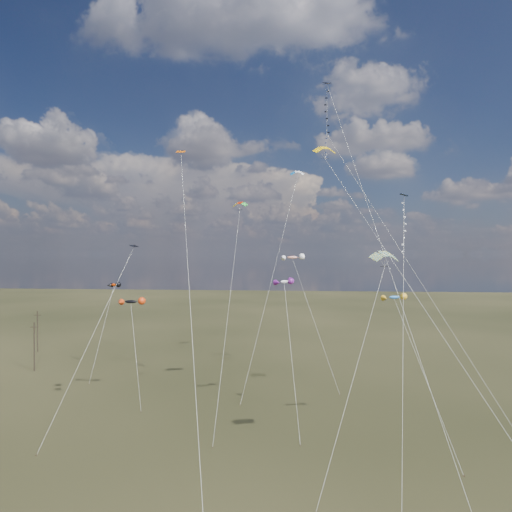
# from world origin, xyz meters

# --- Properties ---
(ground) EXTENTS (400.00, 400.00, 0.00)m
(ground) POSITION_xyz_m (0.00, 0.00, 0.00)
(ground) COLOR black
(ground) RESTS_ON ground
(utility_pole_near) EXTENTS (1.40, 0.20, 8.00)m
(utility_pole_near) POSITION_xyz_m (-38.00, 30.00, 4.09)
(utility_pole_near) COLOR black
(utility_pole_near) RESTS_ON ground
(utility_pole_far) EXTENTS (1.40, 0.20, 8.00)m
(utility_pole_far) POSITION_xyz_m (-46.00, 44.00, 4.09)
(utility_pole_far) COLOR black
(utility_pole_far) RESTS_ON ground
(diamond_black_high) EXTENTS (9.77, 20.67, 38.55)m
(diamond_black_high) POSITION_xyz_m (9.38, 9.31, 33.18)
(diamond_black_high) COLOR black
(diamond_black_high) RESTS_ON ground
(diamond_navy_tall) EXTENTS (19.20, 24.90, 38.77)m
(diamond_navy_tall) POSITION_xyz_m (11.68, 30.16, 33.04)
(diamond_navy_tall) COLOR #0E1D4D
(diamond_navy_tall) RESTS_ON ground
(diamond_black_mid) EXTENTS (6.38, 10.96, 20.33)m
(diamond_black_mid) POSITION_xyz_m (-15.04, 7.56, 14.78)
(diamond_black_mid) COLOR black
(diamond_black_mid) RESTS_ON ground
(diamond_navy_right) EXTENTS (3.99, 16.17, 25.56)m
(diamond_navy_right) POSITION_xyz_m (16.38, 7.03, 21.33)
(diamond_navy_right) COLOR navy
(diamond_navy_right) RESTS_ON ground
(diamond_orange_center) EXTENTS (8.03, 22.28, 30.54)m
(diamond_orange_center) POSITION_xyz_m (-4.84, 0.71, 21.26)
(diamond_orange_center) COLOR #BF4B00
(diamond_orange_center) RESTS_ON ground
(parafoil_yellow) EXTENTS (17.53, 24.91, 33.29)m
(parafoil_yellow) POSITION_xyz_m (8.87, 16.68, 32.44)
(parafoil_yellow) COLOR #DFAF08
(parafoil_yellow) RESTS_ON ground
(parafoil_blue_white) EXTENTS (8.28, 23.45, 34.30)m
(parafoil_blue_white) POSITION_xyz_m (5.07, 38.94, 33.47)
(parafoil_blue_white) COLOR #126EBB
(parafoil_blue_white) RESTS_ON ground
(parafoil_striped) EXTENTS (7.90, 9.29, 19.92)m
(parafoil_striped) POSITION_xyz_m (13.39, 1.09, 19.21)
(parafoil_striped) COLOR yellow
(parafoil_striped) RESTS_ON ground
(parafoil_tricolor) EXTENTS (2.41, 19.84, 26.97)m
(parafoil_tricolor) POSITION_xyz_m (-2.71, 22.22, 26.23)
(parafoil_tricolor) COLOR #DEBF0B
(parafoil_tricolor) RESTS_ON ground
(novelty_black_orange) EXTENTS (5.51, 7.22, 13.34)m
(novelty_black_orange) POSITION_xyz_m (-17.24, 19.02, 12.74)
(novelty_black_orange) COLOR black
(novelty_black_orange) RESTS_ON ground
(novelty_orange_black) EXTENTS (2.59, 10.03, 14.65)m
(novelty_orange_black) POSITION_xyz_m (-25.32, 32.24, 14.08)
(novelty_orange_black) COLOR #E33500
(novelty_orange_black) RESTS_ON ground
(novelty_white_purple) EXTENTS (3.31, 12.94, 16.24)m
(novelty_white_purple) POSITION_xyz_m (3.74, 16.62, 15.68)
(novelty_white_purple) COLOR silver
(novelty_white_purple) RESTS_ON ground
(novelty_redwhite_stripe) EXTENTS (8.59, 14.75, 19.32)m
(novelty_redwhite_stripe) POSITION_xyz_m (4.38, 35.88, 18.67)
(novelty_redwhite_stripe) COLOR #F14013
(novelty_redwhite_stripe) RESTS_ON ground
(novelty_blue_yellow) EXTENTS (5.23, 10.89, 14.95)m
(novelty_blue_yellow) POSITION_xyz_m (16.03, 9.98, 14.45)
(novelty_blue_yellow) COLOR blue
(novelty_blue_yellow) RESTS_ON ground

